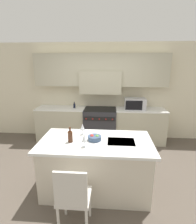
# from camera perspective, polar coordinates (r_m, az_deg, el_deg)

# --- Properties ---
(ground_plane) EXTENTS (10.00, 10.00, 0.00)m
(ground_plane) POSITION_cam_1_polar(r_m,az_deg,el_deg) (3.68, -1.12, -20.19)
(ground_plane) COLOR brown
(back_cabinetry) EXTENTS (10.00, 0.46, 2.70)m
(back_cabinetry) POSITION_cam_1_polar(r_m,az_deg,el_deg) (4.94, 0.94, 9.23)
(back_cabinetry) COLOR beige
(back_cabinetry) RESTS_ON ground_plane
(back_counter) EXTENTS (3.55, 0.62, 0.95)m
(back_counter) POSITION_cam_1_polar(r_m,az_deg,el_deg) (4.96, 0.71, -4.11)
(back_counter) COLOR #B2AD93
(back_counter) RESTS_ON ground_plane
(range_stove) EXTENTS (0.88, 0.70, 0.94)m
(range_stove) POSITION_cam_1_polar(r_m,az_deg,el_deg) (4.94, 0.69, -4.24)
(range_stove) COLOR #2D2D33
(range_stove) RESTS_ON ground_plane
(microwave) EXTENTS (0.55, 0.39, 0.30)m
(microwave) POSITION_cam_1_polar(r_m,az_deg,el_deg) (4.81, 11.96, 2.69)
(microwave) COLOR #B7B7BC
(microwave) RESTS_ON back_counter
(kitchen_island) EXTENTS (1.85, 0.99, 0.92)m
(kitchen_island) POSITION_cam_1_polar(r_m,az_deg,el_deg) (3.14, -0.71, -16.92)
(kitchen_island) COLOR beige
(kitchen_island) RESTS_ON ground_plane
(island_chair) EXTENTS (0.42, 0.40, 0.97)m
(island_chair) POSITION_cam_1_polar(r_m,az_deg,el_deg) (2.45, -8.19, -25.56)
(island_chair) COLOR beige
(island_chair) RESTS_ON ground_plane
(wine_bottle) EXTENTS (0.08, 0.08, 0.25)m
(wine_bottle) POSITION_cam_1_polar(r_m,az_deg,el_deg) (2.87, -9.06, -7.88)
(wine_bottle) COLOR #422314
(wine_bottle) RESTS_ON kitchen_island
(wine_glass_near) EXTENTS (0.08, 0.08, 0.21)m
(wine_glass_near) POSITION_cam_1_polar(r_m,az_deg,el_deg) (2.66, -4.49, -8.59)
(wine_glass_near) COLOR white
(wine_glass_near) RESTS_ON kitchen_island
(wine_glass_far) EXTENTS (0.08, 0.08, 0.21)m
(wine_glass_far) POSITION_cam_1_polar(r_m,az_deg,el_deg) (3.11, -5.10, -4.93)
(wine_glass_far) COLOR white
(wine_glass_far) RESTS_ON kitchen_island
(fruit_bowl) EXTENTS (0.22, 0.22, 0.10)m
(fruit_bowl) POSITION_cam_1_polar(r_m,az_deg,el_deg) (2.92, -1.15, -8.42)
(fruit_bowl) COLOR #384C6B
(fruit_bowl) RESTS_ON kitchen_island
(oil_bottle_on_counter) EXTENTS (0.06, 0.06, 0.17)m
(oil_bottle_on_counter) POSITION_cam_1_polar(r_m,az_deg,el_deg) (4.89, -7.72, 2.08)
(oil_bottle_on_counter) COLOR black
(oil_bottle_on_counter) RESTS_ON back_counter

